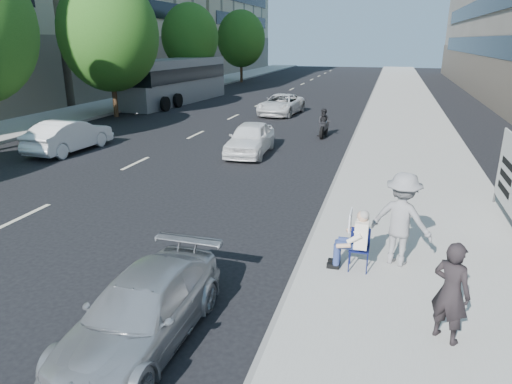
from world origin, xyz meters
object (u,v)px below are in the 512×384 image
(white_sedan_mid, at_px, (69,136))
(motorcycle, at_px, (324,124))
(parked_sedan, at_px, (142,311))
(pedestrian_woman, at_px, (451,292))
(bus, at_px, (177,81))
(white_sedan_near, at_px, (250,138))
(jogger, at_px, (401,219))
(white_sedan_far, at_px, (281,105))
(protest_banner, at_px, (512,175))
(seated_protester, at_px, (355,236))

(white_sedan_mid, bearing_deg, motorcycle, -145.23)
(motorcycle, bearing_deg, parked_sedan, -88.22)
(pedestrian_woman, bearing_deg, bus, -21.50)
(motorcycle, bearing_deg, white_sedan_near, -115.89)
(jogger, distance_m, bus, 28.94)
(jogger, distance_m, motorcycle, 14.11)
(jogger, relative_size, parked_sedan, 0.52)
(white_sedan_mid, relative_size, white_sedan_far, 0.91)
(protest_banner, distance_m, parked_sedan, 9.71)
(jogger, xyz_separation_m, protest_banner, (2.73, 3.29, 0.25))
(parked_sedan, bearing_deg, bus, 115.38)
(motorcycle, relative_size, bus, 0.17)
(protest_banner, height_order, bus, bus)
(motorcycle, distance_m, bus, 16.47)
(jogger, bearing_deg, parked_sedan, 63.43)
(white_sedan_mid, height_order, motorcycle, motorcycle)
(bus, bearing_deg, seated_protester, -52.36)
(jogger, relative_size, bus, 0.16)
(pedestrian_woman, bearing_deg, jogger, -38.71)
(pedestrian_woman, distance_m, motorcycle, 16.70)
(white_sedan_near, relative_size, motorcycle, 1.93)
(motorcycle, xyz_separation_m, bus, (-12.93, 10.15, 1.00))
(bus, bearing_deg, white_sedan_far, -16.79)
(protest_banner, xyz_separation_m, white_sedan_far, (-9.99, 16.84, -0.75))
(parked_sedan, height_order, bus, bus)
(seated_protester, relative_size, bus, 0.11)
(seated_protester, distance_m, pedestrian_woman, 2.57)
(white_sedan_mid, bearing_deg, white_sedan_near, -163.89)
(parked_sedan, relative_size, white_sedan_mid, 0.90)
(white_sedan_mid, bearing_deg, bus, -77.52)
(seated_protester, bearing_deg, white_sedan_mid, 148.63)
(seated_protester, height_order, bus, bus)
(jogger, distance_m, protest_banner, 4.28)
(protest_banner, distance_m, motorcycle, 12.12)
(white_sedan_near, relative_size, white_sedan_far, 0.84)
(jogger, distance_m, pedestrian_woman, 2.61)
(jogger, height_order, motorcycle, jogger)
(jogger, height_order, parked_sedan, jogger)
(parked_sedan, bearing_deg, white_sedan_far, 98.84)
(protest_banner, xyz_separation_m, bus, (-19.18, 20.51, 0.23))
(white_sedan_near, bearing_deg, parked_sedan, -83.58)
(pedestrian_woman, bearing_deg, seated_protester, -15.97)
(jogger, xyz_separation_m, bus, (-16.45, 23.80, 0.49))
(seated_protester, bearing_deg, protest_banner, 46.26)
(motorcycle, bearing_deg, jogger, -72.33)
(pedestrian_woman, relative_size, white_sedan_near, 0.42)
(pedestrian_woman, distance_m, protest_banner, 6.14)
(parked_sedan, distance_m, white_sedan_far, 24.06)
(protest_banner, xyz_separation_m, motorcycle, (-6.25, 10.36, -0.76))
(white_sedan_far, bearing_deg, pedestrian_woman, -65.38)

